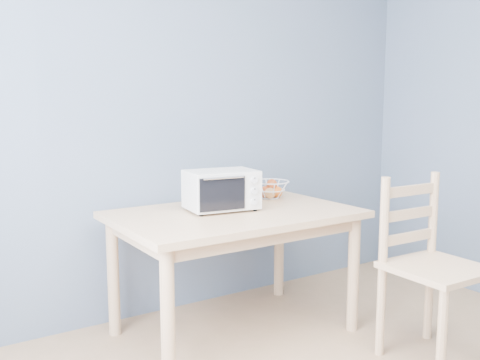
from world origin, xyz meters
TOP-DOWN VIEW (x-y plane):
  - dining_table at (0.13, 1.69)m, footprint 1.40×0.90m
  - toaster_oven at (0.06, 1.75)m, footprint 0.44×0.33m
  - fruit_basket at (0.55, 1.91)m, footprint 0.34×0.34m
  - dining_chair at (0.83, 0.84)m, footprint 0.48×0.48m

SIDE VIEW (x-z plane):
  - dining_chair at x=0.83m, z-range -0.01..0.99m
  - dining_table at x=0.13m, z-range 0.27..1.02m
  - fruit_basket at x=0.55m, z-range 0.75..0.88m
  - toaster_oven at x=0.06m, z-range 0.76..1.00m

